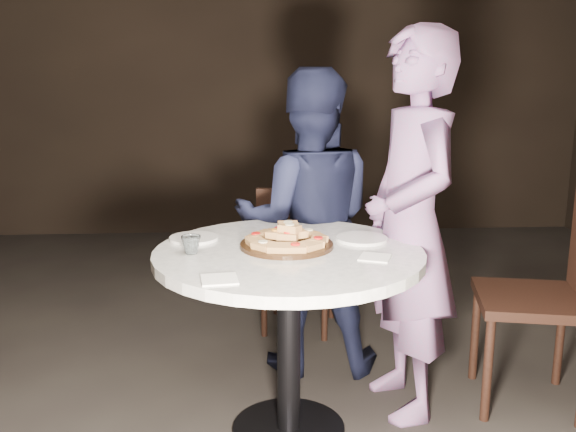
{
  "coord_description": "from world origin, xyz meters",
  "views": [
    {
      "loc": [
        -0.13,
        -2.53,
        1.54
      ],
      "look_at": [
        0.02,
        0.01,
        0.95
      ],
      "focal_mm": 40.0,
      "sensor_mm": 36.0,
      "label": 1
    }
  ],
  "objects": [
    {
      "name": "floor",
      "position": [
        0.0,
        0.0,
        0.0
      ],
      "size": [
        7.0,
        7.0,
        0.0
      ],
      "primitive_type": "plane",
      "color": "black",
      "rests_on": "ground"
    },
    {
      "name": "plate_right",
      "position": [
        0.34,
        0.1,
        0.83
      ],
      "size": [
        0.29,
        0.29,
        0.01
      ],
      "primitive_type": "cylinder",
      "rotation": [
        0.0,
        0.0,
        0.41
      ],
      "color": "white",
      "rests_on": "table"
    },
    {
      "name": "chair_far",
      "position": [
        0.13,
        1.05,
        0.51
      ],
      "size": [
        0.51,
        0.52,
        0.89
      ],
      "rotation": [
        0.0,
        0.0,
        2.9
      ],
      "color": "black",
      "rests_on": "ground"
    },
    {
      "name": "water_glass",
      "position": [
        -0.37,
        -0.06,
        0.86
      ],
      "size": [
        0.1,
        0.1,
        0.07
      ],
      "primitive_type": "imported",
      "rotation": [
        0.0,
        0.0,
        0.33
      ],
      "color": "silver",
      "rests_on": "table"
    },
    {
      "name": "plate_left",
      "position": [
        -0.38,
        0.15,
        0.83
      ],
      "size": [
        0.27,
        0.27,
        0.01
      ],
      "primitive_type": "cylinder",
      "rotation": [
        0.0,
        0.0,
        0.39
      ],
      "color": "white",
      "rests_on": "table"
    },
    {
      "name": "diner_navy",
      "position": [
        0.16,
        0.62,
        0.77
      ],
      "size": [
        0.79,
        0.64,
        1.55
      ],
      "primitive_type": "imported",
      "rotation": [
        0.0,
        0.0,
        3.07
      ],
      "color": "#141831",
      "rests_on": "ground"
    },
    {
      "name": "focaccia_pile",
      "position": [
        0.02,
        0.01,
        0.87
      ],
      "size": [
        0.35,
        0.34,
        0.09
      ],
      "rotation": [
        0.0,
        0.0,
        -0.32
      ],
      "color": "#AD7943",
      "rests_on": "serving_board"
    },
    {
      "name": "diner_teal",
      "position": [
        0.57,
        0.17,
        0.86
      ],
      "size": [
        0.51,
        0.69,
        1.73
      ],
      "primitive_type": "imported",
      "rotation": [
        0.0,
        0.0,
        -1.4
      ],
      "color": "slate",
      "rests_on": "ground"
    },
    {
      "name": "chair_right",
      "position": [
        1.25,
        0.15,
        0.59
      ],
      "size": [
        0.58,
        0.57,
        1.02
      ],
      "rotation": [
        0.0,
        0.0,
        -1.78
      ],
      "color": "black",
      "rests_on": "ground"
    },
    {
      "name": "napkin_far",
      "position": [
        0.35,
        -0.17,
        0.83
      ],
      "size": [
        0.15,
        0.15,
        0.01
      ],
      "primitive_type": "cube",
      "rotation": [
        0.0,
        0.0,
        -0.37
      ],
      "color": "white",
      "rests_on": "table"
    },
    {
      "name": "table",
      "position": [
        0.02,
        -0.04,
        0.67
      ],
      "size": [
        1.29,
        1.29,
        0.82
      ],
      "rotation": [
        0.0,
        0.0,
        0.19
      ],
      "color": "black",
      "rests_on": "ground"
    },
    {
      "name": "napkin_near",
      "position": [
        -0.24,
        -0.4,
        0.83
      ],
      "size": [
        0.14,
        0.14,
        0.01
      ],
      "primitive_type": "cube",
      "rotation": [
        0.0,
        0.0,
        0.13
      ],
      "color": "white",
      "rests_on": "table"
    },
    {
      "name": "serving_board",
      "position": [
        0.01,
        0.01,
        0.83
      ],
      "size": [
        0.47,
        0.47,
        0.02
      ],
      "primitive_type": "cylinder",
      "rotation": [
        0.0,
        0.0,
        0.25
      ],
      "color": "black",
      "rests_on": "table"
    }
  ]
}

